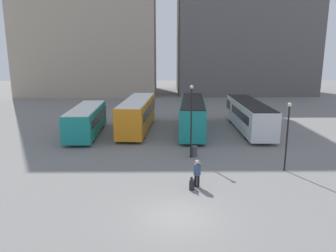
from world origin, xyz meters
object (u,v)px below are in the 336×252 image
Objects in this scene: bus_0 at (86,120)px; bus_2 at (193,114)px; bus_1 at (137,113)px; trash_bin at (194,151)px; lamp_post_1 at (191,116)px; suitcase at (192,185)px; traveler at (197,171)px; lamp_post_0 at (288,131)px; bus_3 at (249,115)px.

bus_2 is (10.86, 1.56, 0.26)m from bus_0.
bus_1 is 10.64m from trash_bin.
bus_0 is 10.98m from bus_2.
suitcase is at bearing -93.98° from lamp_post_1.
suitcase is at bearing 151.06° from traveler.
bus_3 is at bearing 87.65° from lamp_post_0.
traveler is 2.08× the size of trash_bin.
lamp_post_0 reaches higher than bus_2.
lamp_post_0 is (16.40, -10.47, 1.39)m from bus_0.
traveler is (-1.00, -14.80, -0.76)m from bus_2.
bus_2 is 6.04m from bus_3.
lamp_post_1 is at bearing -132.66° from trash_bin.
lamp_post_0 is (6.53, 2.77, 1.88)m from traveler.
bus_3 reaches higher than trash_bin.
traveler is 0.36× the size of lamp_post_0.
bus_3 reaches higher than bus_0.
bus_2 is at bearing 8.65° from suitcase.
bus_3 is 11.70m from lamp_post_1.
bus_0 is at bearing 103.05° from bus_2.
lamp_post_1 is at bearing 12.96° from traveler.
bus_1 reaches higher than traveler.
trash_bin is at bearing -145.63° from bus_1.
bus_1 is at bearing 90.77° from bus_2.
lamp_post_0 is at bearing -24.75° from lamp_post_1.
bus_3 is at bearing -86.62° from bus_1.
bus_0 reaches higher than suitcase.
bus_2 reaches higher than bus_3.
lamp_post_0 is at bearing -133.05° from bus_1.
traveler is (-7.03, -15.00, -0.64)m from bus_3.
suitcase is 6.88m from lamp_post_1.
bus_3 is 7.03× the size of traveler.
traveler reaches higher than suitcase.
bus_3 is at bearing -11.39° from traveler.
bus_2 is 0.99× the size of bus_3.
bus_1 reaches higher than bus_0.
trash_bin is (10.25, -7.16, -1.12)m from bus_0.
bus_3 is 14.44× the size of suitcase.
traveler is (4.88, -15.22, -0.76)m from bus_1.
lamp_post_1 is at bearing 155.25° from lamp_post_0.
bus_2 reaches higher than traveler.
lamp_post_1 is at bearing 179.09° from bus_2.
bus_3 is 12.30m from lamp_post_0.
bus_2 reaches higher than suitcase.
traveler is at bearing -93.59° from trash_bin.
bus_3 reaches higher than suitcase.
bus_0 is at bearing 145.05° from trash_bin.
bus_0 is at bearing 96.54° from bus_3.
lamp_post_1 reaches higher than traveler.
bus_1 is at bearing 89.53° from bus_3.
bus_3 is 2.15× the size of lamp_post_1.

